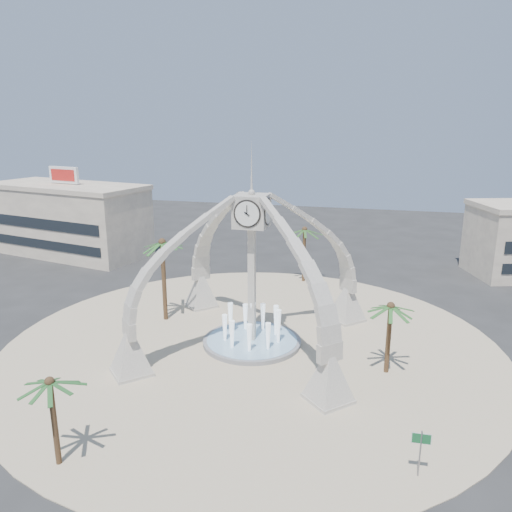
% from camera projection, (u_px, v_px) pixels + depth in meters
% --- Properties ---
extents(ground, '(140.00, 140.00, 0.00)m').
position_uv_depth(ground, '(252.00, 344.00, 40.90)').
color(ground, '#282828').
rests_on(ground, ground).
extents(plaza, '(40.00, 40.00, 0.06)m').
position_uv_depth(plaza, '(252.00, 344.00, 40.89)').
color(plaza, '#BCAB8B').
rests_on(plaza, ground).
extents(clock_tower, '(17.94, 17.94, 16.30)m').
position_uv_depth(clock_tower, '(252.00, 268.00, 39.21)').
color(clock_tower, beige).
rests_on(clock_tower, ground).
extents(fountain, '(8.00, 8.00, 3.62)m').
position_uv_depth(fountain, '(252.00, 341.00, 40.82)').
color(fountain, gray).
rests_on(fountain, ground).
extents(building_nw, '(23.75, 13.73, 11.90)m').
position_uv_depth(building_nw, '(68.00, 219.00, 68.07)').
color(building_nw, beige).
rests_on(building_nw, ground).
extents(palm_east, '(4.17, 4.17, 5.82)m').
position_uv_depth(palm_east, '(391.00, 307.00, 34.94)').
color(palm_east, brown).
rests_on(palm_east, ground).
extents(palm_west, '(5.31, 5.31, 8.14)m').
position_uv_depth(palm_west, '(162.00, 243.00, 44.09)').
color(palm_west, brown).
rests_on(palm_west, ground).
extents(palm_north, '(4.38, 4.38, 6.79)m').
position_uv_depth(palm_north, '(305.00, 230.00, 55.50)').
color(palm_north, brown).
rests_on(palm_north, ground).
extents(palm_south, '(3.88, 3.88, 5.47)m').
position_uv_depth(palm_south, '(50.00, 383.00, 25.30)').
color(palm_south, brown).
rests_on(palm_south, ground).
extents(street_sign, '(0.99, 0.09, 2.68)m').
position_uv_depth(street_sign, '(421.00, 444.00, 25.08)').
color(street_sign, slate).
rests_on(street_sign, ground).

